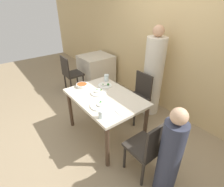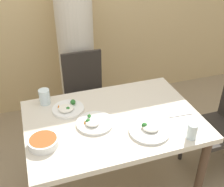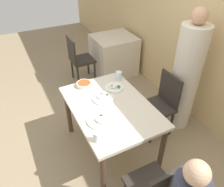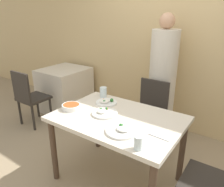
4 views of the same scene
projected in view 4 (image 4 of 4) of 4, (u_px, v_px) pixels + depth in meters
name	position (u px, v px, depth m)	size (l,w,h in m)	color
ground_plane	(117.00, 178.00, 2.35)	(10.00, 10.00, 0.00)	#998466
wall_back	(177.00, 37.00, 2.99)	(10.00, 0.06, 2.70)	tan
dining_table	(118.00, 125.00, 2.12)	(1.21, 0.84, 0.74)	beige
chair_adult_spot	(149.00, 113.00, 2.77)	(0.40, 0.40, 0.88)	#2D2823
chair_child_spot	(219.00, 182.00, 1.65)	(0.40, 0.40, 0.88)	#2D2823
person_adult	(162.00, 84.00, 2.94)	(0.36, 0.36, 1.67)	beige
bowl_curry	(71.00, 107.00, 2.24)	(0.19, 0.19, 0.05)	white
plate_rice_adult	(122.00, 130.00, 1.82)	(0.27, 0.27, 0.06)	white
plate_rice_child	(104.00, 113.00, 2.14)	(0.25, 0.25, 0.05)	white
plate_noodles	(106.00, 102.00, 2.38)	(0.23, 0.23, 0.06)	white
glass_water_tall	(103.00, 92.00, 2.55)	(0.08, 0.08, 0.12)	silver
glass_water_short	(138.00, 143.00, 1.58)	(0.07, 0.07, 0.11)	silver
fork_steel	(159.00, 137.00, 1.74)	(0.18, 0.03, 0.01)	silver
background_table	(65.00, 89.00, 3.89)	(0.70, 0.77, 0.75)	beige
chair_background	(30.00, 96.00, 3.30)	(0.40, 0.40, 0.88)	#2D2823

